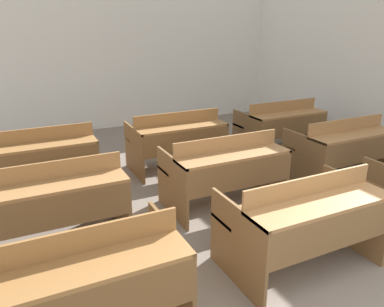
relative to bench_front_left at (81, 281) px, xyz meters
The scene contains 10 objects.
wall_back 5.66m from the bench_front_left, 69.66° to the left, with size 6.32×0.06×2.92m.
bench_front_left is the anchor object (origin of this frame).
bench_front_center 1.79m from the bench_front_left, ahead, with size 1.26×0.77×0.83m.
bench_second_left 1.26m from the bench_front_left, 90.67° to the left, with size 1.26×0.77×0.83m.
bench_second_center 2.19m from the bench_front_left, 35.29° to the left, with size 1.26×0.77×0.83m.
bench_second_right 3.77m from the bench_front_left, 19.58° to the left, with size 1.26×0.77×0.83m.
bench_third_left 2.51m from the bench_front_left, 90.20° to the left, with size 1.26×0.77×0.83m.
bench_third_center 3.11m from the bench_front_left, 55.07° to the left, with size 1.26×0.77×0.83m.
bench_third_right 4.38m from the bench_front_left, 35.29° to the left, with size 1.26×0.77×0.83m.
wastepaper_bin 5.68m from the bench_front_left, 33.20° to the left, with size 0.28×0.28×0.35m.
Camera 1 is at (-2.17, -0.50, 1.95)m, focal length 35.00 mm.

